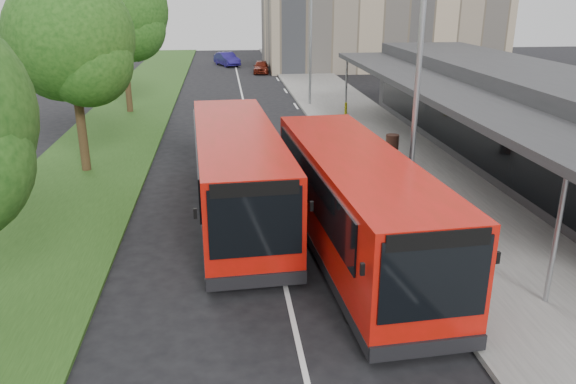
# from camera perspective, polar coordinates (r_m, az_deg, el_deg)

# --- Properties ---
(ground) EXTENTS (120.00, 120.00, 0.00)m
(ground) POSITION_cam_1_polar(r_m,az_deg,el_deg) (15.37, -0.83, -7.12)
(ground) COLOR black
(ground) RESTS_ON ground
(pavement) EXTENTS (5.00, 80.00, 0.15)m
(pavement) POSITION_cam_1_polar(r_m,az_deg,el_deg) (35.13, 5.65, 8.28)
(pavement) COLOR slate
(pavement) RESTS_ON ground
(grass_verge) EXTENTS (5.00, 80.00, 0.10)m
(grass_verge) POSITION_cam_1_polar(r_m,az_deg,el_deg) (34.81, -15.95, 7.48)
(grass_verge) COLOR #224315
(grass_verge) RESTS_ON ground
(lane_centre_line) EXTENTS (0.12, 70.00, 0.01)m
(lane_centre_line) POSITION_cam_1_polar(r_m,az_deg,el_deg) (29.51, -3.82, 6.02)
(lane_centre_line) COLOR silver
(lane_centre_line) RESTS_ON ground
(kerb_dashes) EXTENTS (0.12, 56.00, 0.01)m
(kerb_dashes) POSITION_cam_1_polar(r_m,az_deg,el_deg) (33.71, 1.47, 7.77)
(kerb_dashes) COLOR silver
(kerb_dashes) RESTS_ON ground
(station_building) EXTENTS (7.70, 26.00, 4.00)m
(station_building) POSITION_cam_1_polar(r_m,az_deg,el_deg) (25.34, 22.53, 7.03)
(station_building) COLOR #2E2E30
(station_building) RESTS_ON ground
(tree_mid) EXTENTS (4.81, 4.81, 7.74)m
(tree_mid) POSITION_cam_1_polar(r_m,az_deg,el_deg) (23.48, -21.15, 13.66)
(tree_mid) COLOR #382816
(tree_mid) RESTS_ON ground
(tree_far) EXTENTS (5.40, 5.40, 8.68)m
(tree_far) POSITION_cam_1_polar(r_m,az_deg,el_deg) (35.19, -16.59, 16.71)
(tree_far) COLOR #382816
(tree_far) RESTS_ON ground
(lamp_post_near) EXTENTS (1.44, 0.28, 8.00)m
(lamp_post_near) POSITION_cam_1_polar(r_m,az_deg,el_deg) (16.74, 12.81, 11.60)
(lamp_post_near) COLOR #969A9E
(lamp_post_near) RESTS_ON pavement
(lamp_post_far) EXTENTS (1.44, 0.28, 8.00)m
(lamp_post_far) POSITION_cam_1_polar(r_m,az_deg,el_deg) (36.15, 2.18, 16.11)
(lamp_post_far) COLOR #969A9E
(lamp_post_far) RESTS_ON pavement
(bus_main) EXTENTS (3.24, 10.35, 2.89)m
(bus_main) POSITION_cam_1_polar(r_m,az_deg,el_deg) (15.36, 6.84, -1.25)
(bus_main) COLOR red
(bus_main) RESTS_ON ground
(bus_second) EXTENTS (3.18, 10.44, 2.92)m
(bus_second) POSITION_cam_1_polar(r_m,az_deg,el_deg) (17.92, -5.18, 1.93)
(bus_second) COLOR red
(bus_second) RESTS_ON ground
(litter_bin) EXTENTS (0.68, 0.68, 1.01)m
(litter_bin) POSITION_cam_1_polar(r_m,az_deg,el_deg) (24.74, 10.52, 4.61)
(litter_bin) COLOR #3B2118
(litter_bin) RESTS_ON pavement
(bollard) EXTENTS (0.15, 0.15, 0.93)m
(bollard) POSITION_cam_1_polar(r_m,az_deg,el_deg) (32.17, 5.88, 8.21)
(bollard) COLOR #FFFB0D
(bollard) RESTS_ON pavement
(car_near) EXTENTS (1.66, 3.46, 1.14)m
(car_near) POSITION_cam_1_polar(r_m,az_deg,el_deg) (52.15, -2.75, 12.59)
(car_near) COLOR #62190E
(car_near) RESTS_ON ground
(car_far) EXTENTS (2.73, 4.21, 1.31)m
(car_far) POSITION_cam_1_polar(r_m,az_deg,el_deg) (57.85, -6.23, 13.28)
(car_far) COLOR navy
(car_far) RESTS_ON ground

